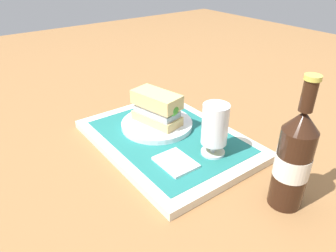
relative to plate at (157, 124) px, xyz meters
name	(u,v)px	position (x,y,z in m)	size (l,w,h in m)	color
ground_plane	(168,143)	(0.06, -0.01, -0.03)	(3.00, 3.00, 0.00)	olive
tray	(168,139)	(0.06, -0.01, -0.02)	(0.44, 0.32, 0.02)	beige
placemat	(168,136)	(0.06, -0.01, -0.01)	(0.38, 0.27, 0.00)	#1E6B66
plate	(157,124)	(0.00, 0.00, 0.00)	(0.19, 0.19, 0.01)	white
sandwich	(158,108)	(0.00, 0.00, 0.05)	(0.14, 0.09, 0.08)	tan
beer_glass	(215,128)	(0.18, 0.03, 0.06)	(0.06, 0.06, 0.12)	silver
napkin_folded	(176,162)	(0.16, -0.06, 0.00)	(0.09, 0.07, 0.01)	white
beer_bottle	(294,159)	(0.37, 0.05, 0.08)	(0.07, 0.07, 0.27)	black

